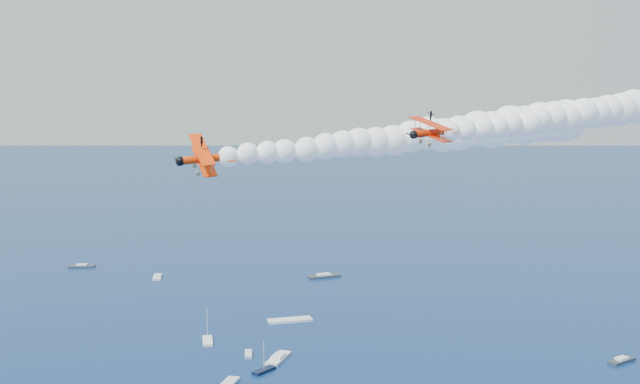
# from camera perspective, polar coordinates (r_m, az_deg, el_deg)

# --- Properties ---
(biplane_lead) EXTENTS (10.24, 10.77, 6.41)m
(biplane_lead) POSITION_cam_1_polar(r_m,az_deg,el_deg) (100.11, 8.35, 4.39)
(biplane_lead) COLOR red
(biplane_trail) EXTENTS (11.28, 12.20, 8.55)m
(biplane_trail) POSITION_cam_1_polar(r_m,az_deg,el_deg) (98.64, -8.46, 2.46)
(biplane_trail) COLOR #F53805
(smoke_trail_lead) EXTENTS (60.86, 59.61, 10.70)m
(smoke_trail_lead) POSITION_cam_1_polar(r_m,az_deg,el_deg) (119.51, 19.70, 5.55)
(smoke_trail_lead) COLOR white
(smoke_trail_trail) EXTENTS (60.63, 54.02, 10.70)m
(smoke_trail_trail) POSITION_cam_1_polar(r_m,az_deg,el_deg) (107.93, 6.83, 4.07)
(smoke_trail_trail) COLOR white
(spectator_boats) EXTENTS (243.26, 164.73, 0.70)m
(spectator_boats) POSITION_cam_1_polar(r_m,az_deg,el_deg) (197.09, 1.13, -12.08)
(spectator_boats) COLOR black
(spectator_boats) RESTS_ON ground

